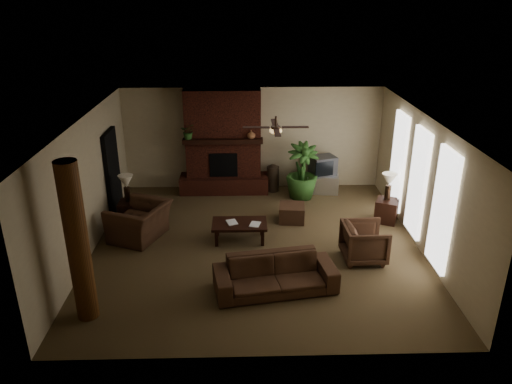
{
  "coord_description": "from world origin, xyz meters",
  "views": [
    {
      "loc": [
        -0.28,
        -9.42,
        5.17
      ],
      "look_at": [
        0.0,
        0.4,
        1.1
      ],
      "focal_mm": 34.34,
      "sensor_mm": 36.0,
      "label": 1
    }
  ],
  "objects_px": {
    "ottoman": "(292,213)",
    "side_table_left": "(131,212)",
    "tv_stand": "(322,183)",
    "floor_vase": "(273,176)",
    "armchair_left": "(139,216)",
    "lamp_left": "(126,183)",
    "floor_plant": "(302,183)",
    "side_table_right": "(386,211)",
    "log_column": "(78,243)",
    "armchair_right": "(365,241)",
    "sofa": "(275,269)",
    "coffee_table": "(239,225)",
    "lamp_right": "(389,182)"
  },
  "relations": [
    {
      "from": "tv_stand",
      "to": "side_table_right",
      "type": "relative_size",
      "value": 1.55
    },
    {
      "from": "tv_stand",
      "to": "side_table_left",
      "type": "xyz_separation_m",
      "value": [
        -4.86,
        -1.81,
        0.03
      ]
    },
    {
      "from": "armchair_right",
      "to": "floor_plant",
      "type": "bearing_deg",
      "value": 13.72
    },
    {
      "from": "log_column",
      "to": "floor_vase",
      "type": "relative_size",
      "value": 3.64
    },
    {
      "from": "sofa",
      "to": "tv_stand",
      "type": "distance_m",
      "value": 5.0
    },
    {
      "from": "tv_stand",
      "to": "side_table_left",
      "type": "bearing_deg",
      "value": -152.35
    },
    {
      "from": "ottoman",
      "to": "floor_plant",
      "type": "relative_size",
      "value": 0.4
    },
    {
      "from": "tv_stand",
      "to": "armchair_left",
      "type": "bearing_deg",
      "value": -142.97
    },
    {
      "from": "coffee_table",
      "to": "floor_vase",
      "type": "height_order",
      "value": "floor_vase"
    },
    {
      "from": "side_table_right",
      "to": "tv_stand",
      "type": "bearing_deg",
      "value": 123.48
    },
    {
      "from": "log_column",
      "to": "armchair_right",
      "type": "distance_m",
      "value": 5.51
    },
    {
      "from": "sofa",
      "to": "lamp_left",
      "type": "height_order",
      "value": "lamp_left"
    },
    {
      "from": "lamp_left",
      "to": "tv_stand",
      "type": "bearing_deg",
      "value": 19.84
    },
    {
      "from": "floor_plant",
      "to": "side_table_left",
      "type": "xyz_separation_m",
      "value": [
        -4.24,
        -1.43,
        -0.14
      ]
    },
    {
      "from": "coffee_table",
      "to": "lamp_left",
      "type": "bearing_deg",
      "value": 159.24
    },
    {
      "from": "log_column",
      "to": "lamp_right",
      "type": "xyz_separation_m",
      "value": [
        6.1,
        3.59,
        -0.4
      ]
    },
    {
      "from": "lamp_left",
      "to": "floor_plant",
      "type": "bearing_deg",
      "value": 18.01
    },
    {
      "from": "coffee_table",
      "to": "ottoman",
      "type": "distance_m",
      "value": 1.6
    },
    {
      "from": "armchair_left",
      "to": "lamp_left",
      "type": "xyz_separation_m",
      "value": [
        -0.41,
        0.8,
        0.47
      ]
    },
    {
      "from": "floor_plant",
      "to": "lamp_right",
      "type": "relative_size",
      "value": 2.3
    },
    {
      "from": "floor_plant",
      "to": "armchair_left",
      "type": "bearing_deg",
      "value": -150.44
    },
    {
      "from": "side_table_right",
      "to": "lamp_left",
      "type": "bearing_deg",
      "value": 178.86
    },
    {
      "from": "ottoman",
      "to": "side_table_right",
      "type": "relative_size",
      "value": 1.09
    },
    {
      "from": "ottoman",
      "to": "floor_vase",
      "type": "height_order",
      "value": "floor_vase"
    },
    {
      "from": "sofa",
      "to": "coffee_table",
      "type": "distance_m",
      "value": 2.07
    },
    {
      "from": "armchair_right",
      "to": "side_table_left",
      "type": "relative_size",
      "value": 1.58
    },
    {
      "from": "ottoman",
      "to": "side_table_left",
      "type": "relative_size",
      "value": 1.09
    },
    {
      "from": "ottoman",
      "to": "side_table_right",
      "type": "distance_m",
      "value": 2.27
    },
    {
      "from": "coffee_table",
      "to": "floor_vase",
      "type": "xyz_separation_m",
      "value": [
        0.91,
        2.89,
        0.06
      ]
    },
    {
      "from": "log_column",
      "to": "ottoman",
      "type": "relative_size",
      "value": 4.67
    },
    {
      "from": "ottoman",
      "to": "lamp_right",
      "type": "bearing_deg",
      "value": -1.15
    },
    {
      "from": "ottoman",
      "to": "lamp_left",
      "type": "xyz_separation_m",
      "value": [
        -3.89,
        0.02,
        0.8
      ]
    },
    {
      "from": "coffee_table",
      "to": "side_table_right",
      "type": "bearing_deg",
      "value": 13.98
    },
    {
      "from": "ottoman",
      "to": "side_table_left",
      "type": "distance_m",
      "value": 3.85
    },
    {
      "from": "coffee_table",
      "to": "lamp_right",
      "type": "xyz_separation_m",
      "value": [
        3.52,
        0.93,
        0.63
      ]
    },
    {
      "from": "tv_stand",
      "to": "floor_vase",
      "type": "distance_m",
      "value": 1.38
    },
    {
      "from": "log_column",
      "to": "lamp_right",
      "type": "relative_size",
      "value": 4.31
    },
    {
      "from": "tv_stand",
      "to": "floor_vase",
      "type": "relative_size",
      "value": 1.1
    },
    {
      "from": "armchair_left",
      "to": "armchair_right",
      "type": "bearing_deg",
      "value": 99.48
    },
    {
      "from": "ottoman",
      "to": "side_table_left",
      "type": "bearing_deg",
      "value": -179.73
    },
    {
      "from": "log_column",
      "to": "tv_stand",
      "type": "height_order",
      "value": "log_column"
    },
    {
      "from": "floor_vase",
      "to": "side_table_right",
      "type": "height_order",
      "value": "floor_vase"
    },
    {
      "from": "armchair_left",
      "to": "floor_vase",
      "type": "height_order",
      "value": "armchair_left"
    },
    {
      "from": "sofa",
      "to": "tv_stand",
      "type": "relative_size",
      "value": 2.62
    },
    {
      "from": "coffee_table",
      "to": "side_table_left",
      "type": "distance_m",
      "value": 2.77
    },
    {
      "from": "armchair_left",
      "to": "side_table_right",
      "type": "xyz_separation_m",
      "value": [
        5.74,
        0.68,
        -0.26
      ]
    },
    {
      "from": "log_column",
      "to": "armchair_left",
      "type": "height_order",
      "value": "log_column"
    },
    {
      "from": "side_table_left",
      "to": "side_table_right",
      "type": "relative_size",
      "value": 1.0
    },
    {
      "from": "armchair_right",
      "to": "floor_vase",
      "type": "xyz_separation_m",
      "value": [
        -1.64,
        3.81,
        -0.0
      ]
    },
    {
      "from": "log_column",
      "to": "floor_plant",
      "type": "relative_size",
      "value": 1.87
    }
  ]
}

